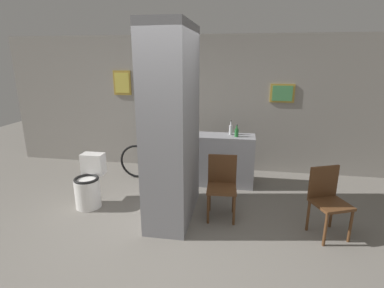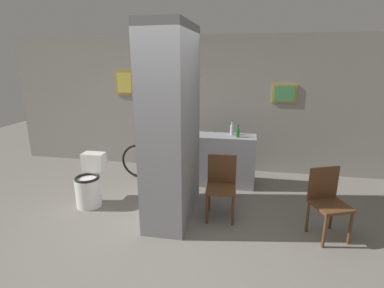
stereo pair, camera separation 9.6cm
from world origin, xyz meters
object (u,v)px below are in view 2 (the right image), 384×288
Objects in this scene: bottle_tall at (232,130)px; bicycle at (162,162)px; toilet at (90,184)px; chair_near_pillar at (221,184)px; chair_by_doorway at (327,200)px.

bicycle is at bearing -178.00° from bottle_tall.
toilet is 0.49× the size of bicycle.
bicycle is (-1.20, 1.15, -0.16)m from chair_near_pillar.
chair_near_pillar is at bearing -92.73° from bottle_tall.
bottle_tall reaches higher than chair_near_pillar.
bicycle is 1.42m from bottle_tall.
toilet is 3.01× the size of bottle_tall.
chair_by_doorway is at bearing -48.05° from bottle_tall.
chair_by_doorway reaches higher than toilet.
chair_by_doorway is 0.56× the size of bicycle.
bottle_tall is (1.25, 0.04, 0.66)m from bicycle.
bicycle is (-2.54, 1.38, -0.16)m from chair_by_doorway.
bottle_tall is at bearing 109.28° from chair_by_doorway.
bottle_tall is (2.06, 1.21, 0.66)m from toilet.
toilet is 0.88× the size of chair_by_doorway.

